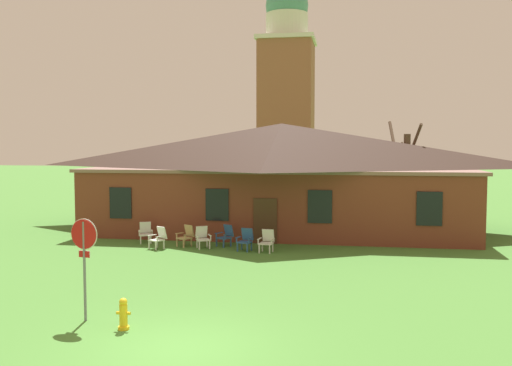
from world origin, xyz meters
name	(u,v)px	position (x,y,z in m)	size (l,w,h in m)	color
ground_plane	(177,349)	(0.00, 0.00, 0.00)	(200.00, 200.00, 0.00)	#477F33
brick_building	(281,175)	(0.00, 18.56, 2.91)	(19.84, 10.40, 5.70)	brown
dome_tower	(287,94)	(-2.21, 39.69, 9.13)	(5.18, 5.18, 19.91)	#93563D
stop_sign	(84,248)	(-2.96, 1.51, 1.89)	(0.79, 0.19, 2.67)	slate
lawn_chair_by_porch	(145,232)	(-5.65, 12.82, 0.50)	(0.79, 0.83, 0.96)	white
lawn_chair_near_door	(159,237)	(-4.54, 11.51, 0.50)	(0.84, 0.86, 0.96)	silver
lawn_chair_left_end	(186,235)	(-3.50, 12.23, 0.50)	(0.84, 0.87, 0.96)	tan
lawn_chair_middle	(203,237)	(-2.67, 11.95, 0.50)	(0.83, 0.86, 0.96)	white
lawn_chair_right_end	(226,235)	(-1.77, 12.59, 0.50)	(0.85, 0.87, 0.96)	#2D5693
lawn_chair_far_side	(246,239)	(-0.68, 11.69, 0.50)	(0.73, 0.78, 0.96)	#2D5693
lawn_chair_under_eave	(267,240)	(0.27, 11.52, 0.50)	(0.70, 0.74, 0.96)	silver
bare_tree_beside_building	(406,174)	(6.69, 19.49, 2.96)	(1.74, 1.72, 5.85)	brown
fire_hydrant	(123,315)	(-1.71, 1.03, 0.38)	(0.36, 0.28, 0.79)	gold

